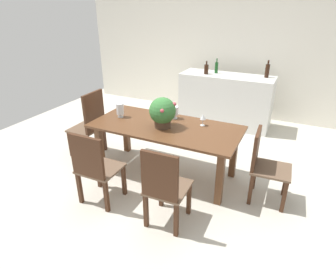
{
  "coord_description": "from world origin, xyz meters",
  "views": [
    {
      "loc": [
        1.53,
        -3.37,
        2.24
      ],
      "look_at": [
        -0.04,
        -0.08,
        0.53
      ],
      "focal_mm": 30.45,
      "sensor_mm": 36.0,
      "label": 1
    }
  ],
  "objects_px": {
    "wine_bottle_dark": "(206,69)",
    "kitchen_counter": "(225,100)",
    "flower_centerpiece": "(163,112)",
    "wine_bottle_tall": "(217,67)",
    "chair_near_right": "(164,186)",
    "crystal_vase_center_near": "(174,111)",
    "dining_table": "(166,133)",
    "wine_glass": "(203,117)",
    "crystal_vase_left": "(120,109)",
    "chair_near_left": "(94,166)",
    "chair_head_end": "(91,122)",
    "chair_foot_end": "(264,163)",
    "wine_bottle_green": "(267,70)"
  },
  "relations": [
    {
      "from": "wine_glass",
      "to": "crystal_vase_center_near",
      "type": "bearing_deg",
      "value": 171.46
    },
    {
      "from": "chair_near_left",
      "to": "flower_centerpiece",
      "type": "relative_size",
      "value": 2.34
    },
    {
      "from": "kitchen_counter",
      "to": "wine_bottle_dark",
      "type": "relative_size",
      "value": 7.16
    },
    {
      "from": "wine_bottle_green",
      "to": "crystal_vase_left",
      "type": "bearing_deg",
      "value": -125.96
    },
    {
      "from": "chair_near_right",
      "to": "chair_near_left",
      "type": "height_order",
      "value": "chair_near_right"
    },
    {
      "from": "chair_near_left",
      "to": "wine_bottle_dark",
      "type": "bearing_deg",
      "value": -96.12
    },
    {
      "from": "crystal_vase_left",
      "to": "flower_centerpiece",
      "type": "bearing_deg",
      "value": -4.72
    },
    {
      "from": "chair_foot_end",
      "to": "chair_head_end",
      "type": "bearing_deg",
      "value": 87.07
    },
    {
      "from": "chair_near_right",
      "to": "wine_glass",
      "type": "distance_m",
      "value": 1.23
    },
    {
      "from": "chair_head_end",
      "to": "wine_glass",
      "type": "relative_size",
      "value": 6.39
    },
    {
      "from": "dining_table",
      "to": "wine_bottle_tall",
      "type": "height_order",
      "value": "wine_bottle_tall"
    },
    {
      "from": "crystal_vase_center_near",
      "to": "chair_foot_end",
      "type": "bearing_deg",
      "value": -12.64
    },
    {
      "from": "wine_bottle_green",
      "to": "wine_bottle_tall",
      "type": "xyz_separation_m",
      "value": [
        -0.92,
        -0.06,
        -0.02
      ]
    },
    {
      "from": "flower_centerpiece",
      "to": "crystal_vase_left",
      "type": "relative_size",
      "value": 1.98
    },
    {
      "from": "chair_foot_end",
      "to": "wine_bottle_tall",
      "type": "xyz_separation_m",
      "value": [
        -1.29,
        2.22,
        0.59
      ]
    },
    {
      "from": "chair_near_right",
      "to": "crystal_vase_left",
      "type": "xyz_separation_m",
      "value": [
        -1.17,
        0.97,
        0.33
      ]
    },
    {
      "from": "flower_centerpiece",
      "to": "wine_bottle_tall",
      "type": "relative_size",
      "value": 1.45
    },
    {
      "from": "wine_bottle_tall",
      "to": "wine_glass",
      "type": "bearing_deg",
      "value": -77.74
    },
    {
      "from": "crystal_vase_center_near",
      "to": "wine_glass",
      "type": "xyz_separation_m",
      "value": [
        0.44,
        -0.07,
        0.01
      ]
    },
    {
      "from": "flower_centerpiece",
      "to": "chair_foot_end",
      "type": "bearing_deg",
      "value": 2.12
    },
    {
      "from": "kitchen_counter",
      "to": "chair_near_right",
      "type": "bearing_deg",
      "value": -86.18
    },
    {
      "from": "chair_foot_end",
      "to": "wine_bottle_green",
      "type": "distance_m",
      "value": 2.39
    },
    {
      "from": "chair_foot_end",
      "to": "flower_centerpiece",
      "type": "xyz_separation_m",
      "value": [
        -1.32,
        -0.05,
        0.45
      ]
    },
    {
      "from": "crystal_vase_center_near",
      "to": "kitchen_counter",
      "type": "relative_size",
      "value": 0.1
    },
    {
      "from": "wine_glass",
      "to": "crystal_vase_left",
      "type": "bearing_deg",
      "value": -169.43
    },
    {
      "from": "crystal_vase_center_near",
      "to": "wine_bottle_tall",
      "type": "distance_m",
      "value": 1.95
    },
    {
      "from": "dining_table",
      "to": "crystal_vase_center_near",
      "type": "height_order",
      "value": "crystal_vase_center_near"
    },
    {
      "from": "dining_table",
      "to": "chair_head_end",
      "type": "xyz_separation_m",
      "value": [
        -1.28,
        0.0,
        -0.06
      ]
    },
    {
      "from": "flower_centerpiece",
      "to": "wine_bottle_dark",
      "type": "xyz_separation_m",
      "value": [
        -0.13,
        2.12,
        0.13
      ]
    },
    {
      "from": "wine_bottle_green",
      "to": "wine_bottle_tall",
      "type": "distance_m",
      "value": 0.92
    },
    {
      "from": "kitchen_counter",
      "to": "wine_bottle_green",
      "type": "distance_m",
      "value": 0.93
    },
    {
      "from": "dining_table",
      "to": "wine_bottle_green",
      "type": "distance_m",
      "value": 2.5
    },
    {
      "from": "chair_near_right",
      "to": "crystal_vase_center_near",
      "type": "height_order",
      "value": "chair_near_right"
    },
    {
      "from": "dining_table",
      "to": "chair_near_left",
      "type": "xyz_separation_m",
      "value": [
        -0.45,
        -0.96,
        -0.11
      ]
    },
    {
      "from": "crystal_vase_left",
      "to": "wine_bottle_dark",
      "type": "height_order",
      "value": "wine_bottle_dark"
    },
    {
      "from": "crystal_vase_left",
      "to": "crystal_vase_center_near",
      "type": "distance_m",
      "value": 0.77
    },
    {
      "from": "flower_centerpiece",
      "to": "crystal_vase_left",
      "type": "xyz_separation_m",
      "value": [
        -0.7,
        0.06,
        -0.09
      ]
    },
    {
      "from": "chair_head_end",
      "to": "chair_near_right",
      "type": "distance_m",
      "value": 1.99
    },
    {
      "from": "wine_glass",
      "to": "wine_bottle_dark",
      "type": "relative_size",
      "value": 0.67
    },
    {
      "from": "dining_table",
      "to": "chair_near_left",
      "type": "distance_m",
      "value": 1.06
    },
    {
      "from": "chair_near_right",
      "to": "chair_foot_end",
      "type": "bearing_deg",
      "value": -133.36
    },
    {
      "from": "chair_head_end",
      "to": "crystal_vase_center_near",
      "type": "bearing_deg",
      "value": 102.18
    },
    {
      "from": "flower_centerpiece",
      "to": "crystal_vase_center_near",
      "type": "relative_size",
      "value": 2.3
    },
    {
      "from": "dining_table",
      "to": "chair_foot_end",
      "type": "xyz_separation_m",
      "value": [
        1.3,
        -0.0,
        -0.13
      ]
    },
    {
      "from": "wine_bottle_dark",
      "to": "chair_near_right",
      "type": "bearing_deg",
      "value": -78.74
    },
    {
      "from": "wine_bottle_green",
      "to": "wine_bottle_tall",
      "type": "bearing_deg",
      "value": -176.43
    },
    {
      "from": "chair_near_left",
      "to": "wine_bottle_tall",
      "type": "height_order",
      "value": "wine_bottle_tall"
    },
    {
      "from": "wine_bottle_dark",
      "to": "kitchen_counter",
      "type": "bearing_deg",
      "value": 11.89
    },
    {
      "from": "crystal_vase_center_near",
      "to": "wine_glass",
      "type": "height_order",
      "value": "crystal_vase_center_near"
    },
    {
      "from": "chair_near_right",
      "to": "kitchen_counter",
      "type": "xyz_separation_m",
      "value": [
        -0.21,
        3.11,
        -0.03
      ]
    }
  ]
}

